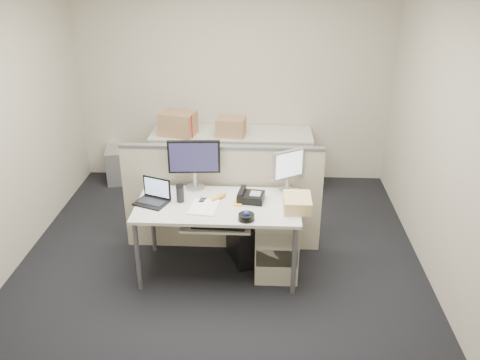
# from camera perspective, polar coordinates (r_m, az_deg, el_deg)

# --- Properties ---
(floor) EXTENTS (4.00, 4.50, 0.01)m
(floor) POSITION_cam_1_polar(r_m,az_deg,el_deg) (5.04, -2.34, -10.13)
(floor) COLOR black
(floor) RESTS_ON ground
(wall_back) EXTENTS (4.00, 0.02, 2.70)m
(wall_back) POSITION_cam_1_polar(r_m,az_deg,el_deg) (6.55, -0.79, 11.36)
(wall_back) COLOR #B6AF9B
(wall_back) RESTS_ON ground
(wall_front) EXTENTS (4.00, 0.02, 2.70)m
(wall_front) POSITION_cam_1_polar(r_m,az_deg,el_deg) (2.45, -7.67, -14.36)
(wall_front) COLOR #B6AF9B
(wall_front) RESTS_ON ground
(wall_right) EXTENTS (0.02, 4.50, 2.70)m
(wall_right) POSITION_cam_1_polar(r_m,az_deg,el_deg) (4.67, 22.67, 3.67)
(wall_right) COLOR #B6AF9B
(wall_right) RESTS_ON ground
(desk) EXTENTS (1.50, 0.75, 0.73)m
(desk) POSITION_cam_1_polar(r_m,az_deg,el_deg) (4.69, -2.48, -3.42)
(desk) COLOR silver
(desk) RESTS_ON floor
(keyboard_tray) EXTENTS (0.62, 0.32, 0.02)m
(keyboard_tray) POSITION_cam_1_polar(r_m,az_deg,el_deg) (4.55, -2.68, -4.99)
(keyboard_tray) COLOR silver
(keyboard_tray) RESTS_ON desk
(drawer_pedestal) EXTENTS (0.40, 0.55, 0.65)m
(drawer_pedestal) POSITION_cam_1_polar(r_m,az_deg,el_deg) (4.89, 4.12, -6.79)
(drawer_pedestal) COLOR #B3B199
(drawer_pedestal) RESTS_ON floor
(cubicle_partition) EXTENTS (2.00, 0.06, 1.10)m
(cubicle_partition) POSITION_cam_1_polar(r_m,az_deg,el_deg) (5.13, -2.01, -2.19)
(cubicle_partition) COLOR beige
(cubicle_partition) RESTS_ON floor
(back_counter) EXTENTS (2.00, 0.60, 0.72)m
(back_counter) POSITION_cam_1_polar(r_m,az_deg,el_deg) (6.56, -0.92, 2.25)
(back_counter) COLOR #B3B199
(back_counter) RESTS_ON floor
(monitor_main) EXTENTS (0.51, 0.23, 0.50)m
(monitor_main) POSITION_cam_1_polar(r_m,az_deg,el_deg) (4.87, -5.15, 1.71)
(monitor_main) COLOR black
(monitor_main) RESTS_ON desk
(monitor_small) EXTENTS (0.37, 0.32, 0.41)m
(monitor_small) POSITION_cam_1_polar(r_m,az_deg,el_deg) (4.85, 5.39, 1.01)
(monitor_small) COLOR #B7B7BC
(monitor_small) RESTS_ON desk
(laptop) EXTENTS (0.35, 0.31, 0.22)m
(laptop) POSITION_cam_1_polar(r_m,az_deg,el_deg) (4.69, -10.00, -1.44)
(laptop) COLOR black
(laptop) RESTS_ON desk
(trackball) EXTENTS (0.17, 0.17, 0.05)m
(trackball) POSITION_cam_1_polar(r_m,az_deg,el_deg) (4.38, 0.71, -4.18)
(trackball) COLOR black
(trackball) RESTS_ON desk
(desk_phone) EXTENTS (0.26, 0.23, 0.08)m
(desk_phone) POSITION_cam_1_polar(r_m,az_deg,el_deg) (4.70, 1.23, -1.94)
(desk_phone) COLOR black
(desk_phone) RESTS_ON desk
(paper_stack) EXTENTS (0.27, 0.33, 0.01)m
(paper_stack) POSITION_cam_1_polar(r_m,az_deg,el_deg) (4.60, -4.08, -3.06)
(paper_stack) COLOR white
(paper_stack) RESTS_ON desk
(sticky_pad) EXTENTS (0.08, 0.08, 0.01)m
(sticky_pad) POSITION_cam_1_polar(r_m,az_deg,el_deg) (4.64, -0.29, -2.70)
(sticky_pad) COLOR yellow
(sticky_pad) RESTS_ON desk
(travel_mug) EXTENTS (0.09, 0.09, 0.15)m
(travel_mug) POSITION_cam_1_polar(r_m,az_deg,el_deg) (4.70, -6.74, -1.58)
(travel_mug) COLOR black
(travel_mug) RESTS_ON desk
(banana) EXTENTS (0.16, 0.18, 0.04)m
(banana) POSITION_cam_1_polar(r_m,az_deg,el_deg) (4.74, -2.39, -1.91)
(banana) COLOR gold
(banana) RESTS_ON desk
(cellphone) EXTENTS (0.07, 0.11, 0.01)m
(cellphone) POSITION_cam_1_polar(r_m,az_deg,el_deg) (4.72, -4.26, -2.31)
(cellphone) COLOR black
(cellphone) RESTS_ON desk
(manila_folders) EXTENTS (0.24, 0.31, 0.12)m
(manila_folders) POSITION_cam_1_polar(r_m,az_deg,el_deg) (4.58, 6.45, -2.55)
(manila_folders) COLOR #F6C590
(manila_folders) RESTS_ON desk
(keyboard) EXTENTS (0.48, 0.20, 0.03)m
(keyboard) POSITION_cam_1_polar(r_m,az_deg,el_deg) (4.51, -2.40, -4.98)
(keyboard) COLOR black
(keyboard) RESTS_ON keyboard_tray
(pc_tower_desk) EXTENTS (0.32, 0.45, 0.39)m
(pc_tower_desk) POSITION_cam_1_polar(r_m,az_deg,el_deg) (5.08, 0.08, -7.04)
(pc_tower_desk) COLOR black
(pc_tower_desk) RESTS_ON floor
(pc_tower_spare_dark) EXTENTS (0.32, 0.45, 0.39)m
(pc_tower_spare_dark) POSITION_cam_1_polar(r_m,az_deg,el_deg) (6.85, -9.66, 1.42)
(pc_tower_spare_dark) COLOR black
(pc_tower_spare_dark) RESTS_ON floor
(pc_tower_spare_silver) EXTENTS (0.30, 0.51, 0.45)m
(pc_tower_spare_silver) POSITION_cam_1_polar(r_m,az_deg,el_deg) (6.98, -13.92, 1.74)
(pc_tower_spare_silver) COLOR #B7B7BC
(pc_tower_spare_silver) RESTS_ON floor
(cardboard_box_left) EXTENTS (0.48, 0.40, 0.31)m
(cardboard_box_left) POSITION_cam_1_polar(r_m,az_deg,el_deg) (6.34, -6.98, 6.24)
(cardboard_box_left) COLOR #977148
(cardboard_box_left) RESTS_ON back_counter
(cardboard_box_right) EXTENTS (0.37, 0.30, 0.25)m
(cardboard_box_right) POSITION_cam_1_polar(r_m,az_deg,el_deg) (6.27, -1.02, 5.91)
(cardboard_box_right) COLOR #977148
(cardboard_box_right) RESTS_ON back_counter
(red_binder) EXTENTS (0.18, 0.33, 0.30)m
(red_binder) POSITION_cam_1_polar(r_m,az_deg,el_deg) (6.34, -6.00, 6.25)
(red_binder) COLOR #BB0A0F
(red_binder) RESTS_ON back_counter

